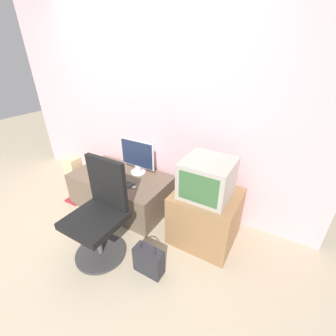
{
  "coord_description": "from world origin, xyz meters",
  "views": [
    {
      "loc": [
        1.67,
        -0.96,
        1.89
      ],
      "look_at": [
        0.54,
        0.96,
        0.7
      ],
      "focal_mm": 24.0,
      "sensor_mm": 36.0,
      "label": 1
    }
  ],
  "objects": [
    {
      "name": "ground_plane",
      "position": [
        0.0,
        0.0,
        0.0
      ],
      "size": [
        12.0,
        12.0,
        0.0
      ],
      "primitive_type": "plane",
      "color": "tan"
    },
    {
      "name": "side_stand",
      "position": [
        1.06,
        0.87,
        0.29
      ],
      "size": [
        0.65,
        0.61,
        0.59
      ],
      "color": "olive",
      "rests_on": "ground_plane"
    },
    {
      "name": "desk",
      "position": [
        -0.12,
        0.88,
        0.22
      ],
      "size": [
        1.27,
        0.71,
        0.45
      ],
      "color": "brown",
      "rests_on": "ground_plane"
    },
    {
      "name": "keyboard",
      "position": [
        0.02,
        0.75,
        0.45
      ],
      "size": [
        0.31,
        0.11,
        0.01
      ],
      "color": "#2D2D2D",
      "rests_on": "desk"
    },
    {
      "name": "handbag",
      "position": [
        0.79,
        0.19,
        0.14
      ],
      "size": [
        0.28,
        0.13,
        0.38
      ],
      "color": "#232328",
      "rests_on": "ground_plane"
    },
    {
      "name": "main_monitor",
      "position": [
        0.03,
        1.06,
        0.68
      ],
      "size": [
        0.49,
        0.19,
        0.45
      ],
      "color": "silver",
      "rests_on": "desk"
    },
    {
      "name": "wall_back",
      "position": [
        0.0,
        1.32,
        1.3
      ],
      "size": [
        4.4,
        0.05,
        2.6
      ],
      "color": "#CC9EA3",
      "rests_on": "ground_plane"
    },
    {
      "name": "mouse",
      "position": [
        0.22,
        0.73,
        0.46
      ],
      "size": [
        0.05,
        0.04,
        0.03
      ],
      "color": "silver",
      "rests_on": "desk"
    },
    {
      "name": "office_chair",
      "position": [
        0.24,
        0.17,
        0.45
      ],
      "size": [
        0.51,
        0.51,
        1.01
      ],
      "color": "#333333",
      "rests_on": "ground_plane"
    },
    {
      "name": "cardboard_box_lower",
      "position": [
        -0.94,
        0.8,
        0.12
      ],
      "size": [
        0.22,
        0.2,
        0.24
      ],
      "color": "#D1B27F",
      "rests_on": "ground_plane"
    },
    {
      "name": "cardboard_box_upper",
      "position": [
        -0.94,
        0.8,
        0.38
      ],
      "size": [
        0.2,
        0.18,
        0.3
      ],
      "color": "#D1B27F",
      "rests_on": "cardboard_box_lower"
    },
    {
      "name": "crt_tv",
      "position": [
        1.05,
        0.85,
        0.78
      ],
      "size": [
        0.47,
        0.47,
        0.38
      ],
      "color": "gray",
      "rests_on": "side_stand"
    },
    {
      "name": "book",
      "position": [
        -0.75,
        0.57,
        0.01
      ],
      "size": [
        0.22,
        0.14,
        0.02
      ],
      "color": "maroon",
      "rests_on": "ground_plane"
    }
  ]
}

